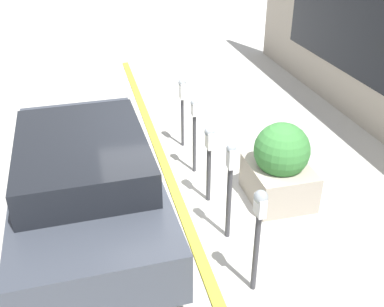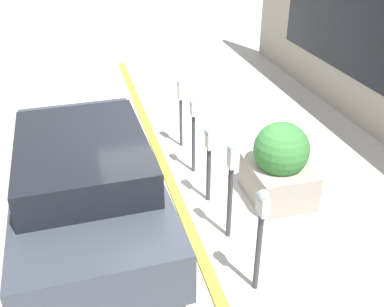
% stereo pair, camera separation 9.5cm
% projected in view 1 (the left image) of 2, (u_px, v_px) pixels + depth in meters
% --- Properties ---
extents(ground_plane, '(40.00, 40.00, 0.00)m').
position_uv_depth(ground_plane, '(184.00, 203.00, 7.34)').
color(ground_plane, beige).
extents(curb_strip, '(14.95, 0.16, 0.04)m').
position_uv_depth(curb_strip, '(179.00, 203.00, 7.31)').
color(curb_strip, gold).
rests_on(curb_strip, ground_plane).
extents(parking_meter_nearest, '(0.20, 0.17, 1.49)m').
position_uv_depth(parking_meter_nearest, '(259.00, 222.00, 5.22)').
color(parking_meter_nearest, '#38383D').
rests_on(parking_meter_nearest, ground_plane).
extents(parking_meter_second, '(0.16, 0.13, 1.54)m').
position_uv_depth(parking_meter_second, '(230.00, 179.00, 6.14)').
color(parking_meter_second, '#38383D').
rests_on(parking_meter_second, ground_plane).
extents(parking_meter_middle, '(0.19, 0.16, 1.34)m').
position_uv_depth(parking_meter_middle, '(209.00, 150.00, 6.97)').
color(parking_meter_middle, '#38383D').
rests_on(parking_meter_middle, ground_plane).
extents(parking_meter_fourth, '(0.16, 0.14, 1.42)m').
position_uv_depth(parking_meter_fourth, '(194.00, 122.00, 7.73)').
color(parking_meter_fourth, '#38383D').
rests_on(parking_meter_fourth, ground_plane).
extents(parking_meter_farthest, '(0.17, 0.15, 1.41)m').
position_uv_depth(parking_meter_farthest, '(182.00, 98.00, 8.57)').
color(parking_meter_farthest, '#38383D').
rests_on(parking_meter_farthest, ground_plane).
extents(planter_box, '(1.13, 0.94, 1.35)m').
position_uv_depth(planter_box, '(280.00, 166.00, 7.17)').
color(planter_box, '#A39989').
rests_on(planter_box, ground_plane).
extents(parked_car_front, '(4.68, 2.11, 1.50)m').
position_uv_depth(parked_car_front, '(86.00, 178.00, 6.56)').
color(parked_car_front, '#383D47').
rests_on(parked_car_front, ground_plane).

